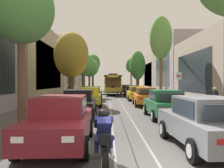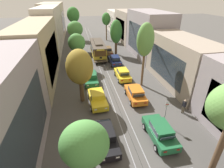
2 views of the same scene
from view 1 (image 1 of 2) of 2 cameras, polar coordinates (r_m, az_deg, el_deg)
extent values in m
plane|color=#4C4947|center=(31.55, 0.40, -3.20)|extent=(162.54, 162.54, 0.00)
cube|color=gray|center=(36.04, -0.60, -2.73)|extent=(0.08, 73.02, 0.01)
cube|color=gray|center=(36.06, 1.08, -2.73)|extent=(0.08, 73.02, 0.01)
cube|color=black|center=(36.04, 0.24, -2.73)|extent=(0.03, 73.02, 0.01)
cube|color=tan|center=(29.30, -18.50, 4.64)|extent=(4.01, 15.95, 8.33)
cube|color=#2D3842|center=(28.74, -14.72, 3.90)|extent=(0.04, 11.38, 5.00)
cube|color=beige|center=(45.07, -12.25, 3.85)|extent=(4.06, 15.95, 9.37)
cube|color=#2D3842|center=(44.69, -9.72, 3.29)|extent=(0.04, 11.38, 5.62)
cube|color=#BCAD93|center=(61.21, -10.14, 2.99)|extent=(5.99, 15.95, 9.43)
cube|color=#2D3842|center=(60.79, -7.36, 2.57)|extent=(0.04, 11.38, 5.66)
cube|color=gray|center=(25.35, 23.99, 3.28)|extent=(4.80, 12.70, 6.57)
cube|color=#2D3842|center=(24.44, 18.91, 2.63)|extent=(0.04, 9.10, 3.94)
cube|color=gray|center=(37.71, 16.19, 4.06)|extent=(5.59, 12.70, 8.78)
cube|color=#2D3842|center=(36.97, 12.06, 3.46)|extent=(0.04, 9.10, 5.27)
cube|color=gray|center=(50.09, 11.00, 2.65)|extent=(4.11, 12.70, 7.86)
cube|color=#2D3842|center=(49.70, 8.70, 2.22)|extent=(0.04, 9.10, 4.71)
cube|color=beige|center=(62.99, 9.27, 1.77)|extent=(5.70, 12.70, 6.89)
cube|color=#2D3842|center=(62.54, 6.71, 1.47)|extent=(0.04, 9.10, 4.13)
cube|color=maroon|center=(7.65, -12.54, -9.92)|extent=(1.92, 4.35, 0.66)
cube|color=maroon|center=(7.71, -12.36, -5.11)|extent=(1.53, 2.11, 0.60)
cube|color=#2D3842|center=(6.90, -13.55, -5.94)|extent=(1.34, 0.26, 0.47)
cube|color=#2D3842|center=(8.88, -11.05, -4.50)|extent=(1.30, 0.23, 0.45)
cube|color=#2D3842|center=(7.62, -6.79, -5.17)|extent=(0.08, 1.81, 0.47)
cube|color=#2D3842|center=(7.87, -17.75, -5.01)|extent=(0.08, 1.81, 0.47)
cube|color=white|center=(5.46, -10.67, -13.10)|extent=(0.28, 0.05, 0.14)
cube|color=#B21414|center=(9.69, -7.02, -7.12)|extent=(0.28, 0.05, 0.12)
cube|color=white|center=(5.72, -22.08, -12.49)|extent=(0.28, 0.05, 0.14)
cube|color=#B21414|center=(9.84, -13.57, -7.01)|extent=(0.28, 0.05, 0.12)
cylinder|color=black|center=(6.33, -6.58, -15.19)|extent=(0.22, 0.65, 0.64)
cylinder|color=silver|center=(6.32, -5.54, -15.21)|extent=(0.03, 0.35, 0.35)
cylinder|color=black|center=(6.69, -22.30, -14.37)|extent=(0.22, 0.65, 0.64)
cylinder|color=silver|center=(6.72, -23.21, -14.29)|extent=(0.03, 0.35, 0.35)
cylinder|color=black|center=(8.92, -5.35, -10.57)|extent=(0.22, 0.65, 0.64)
cylinder|color=silver|center=(8.92, -4.63, -10.57)|extent=(0.03, 0.35, 0.35)
cylinder|color=black|center=(9.18, -16.57, -10.28)|extent=(0.22, 0.65, 0.64)
cylinder|color=silver|center=(9.20, -17.25, -10.25)|extent=(0.03, 0.35, 0.35)
cube|color=black|center=(13.63, -8.04, -5.33)|extent=(1.88, 4.33, 0.66)
cube|color=black|center=(13.73, -7.98, -2.65)|extent=(1.51, 2.09, 0.60)
cube|color=#2D3842|center=(12.90, -8.37, -2.94)|extent=(1.34, 0.25, 0.47)
cube|color=#2D3842|center=(14.91, -7.50, -2.48)|extent=(1.30, 0.22, 0.45)
cube|color=#2D3842|center=(13.67, -4.86, -2.66)|extent=(0.06, 1.81, 0.47)
cube|color=#2D3842|center=(13.83, -11.06, -2.63)|extent=(0.06, 1.81, 0.47)
cube|color=white|center=(11.43, -6.40, -5.95)|extent=(0.28, 0.05, 0.14)
cube|color=#B21414|center=(15.72, -5.17, -4.19)|extent=(0.28, 0.05, 0.12)
cube|color=white|center=(11.57, -11.95, -5.88)|extent=(0.28, 0.05, 0.14)
cube|color=#B21414|center=(15.82, -9.22, -4.16)|extent=(0.28, 0.05, 0.12)
cylinder|color=black|center=(12.28, -4.59, -7.52)|extent=(0.21, 0.64, 0.64)
cylinder|color=silver|center=(12.28, -4.07, -7.52)|extent=(0.03, 0.35, 0.35)
cylinder|color=black|center=(12.49, -12.75, -7.40)|extent=(0.21, 0.64, 0.64)
cylinder|color=silver|center=(12.51, -13.25, -7.38)|extent=(0.03, 0.35, 0.35)
cylinder|color=black|center=(14.93, -4.11, -6.09)|extent=(0.21, 0.64, 0.64)
cylinder|color=silver|center=(14.92, -3.69, -6.10)|extent=(0.03, 0.35, 0.35)
cylinder|color=black|center=(15.10, -10.84, -6.03)|extent=(0.21, 0.64, 0.64)
cylinder|color=silver|center=(15.11, -11.25, -6.02)|extent=(0.03, 0.35, 0.35)
cube|color=gold|center=(19.88, -5.36, -3.50)|extent=(1.97, 4.37, 0.66)
cube|color=gold|center=(20.00, -5.35, -1.66)|extent=(1.56, 2.12, 0.60)
cube|color=#2D3842|center=(19.16, -5.44, -1.82)|extent=(1.34, 0.27, 0.47)
cube|color=#2D3842|center=(21.18, -5.23, -1.60)|extent=(1.30, 0.25, 0.45)
cube|color=#2D3842|center=(19.98, -3.21, -1.66)|extent=(0.10, 1.81, 0.47)
cube|color=#2D3842|center=(20.04, -7.49, -1.66)|extent=(0.10, 1.81, 0.47)
cube|color=white|center=(17.71, -3.82, -3.66)|extent=(0.28, 0.05, 0.14)
cube|color=#B21414|center=(22.02, -3.70, -2.85)|extent=(0.28, 0.05, 0.12)
cube|color=white|center=(17.75, -7.44, -3.66)|extent=(0.28, 0.05, 0.14)
cube|color=#B21414|center=(22.05, -6.60, -2.85)|extent=(0.28, 0.05, 0.12)
cylinder|color=black|center=(18.56, -2.80, -4.80)|extent=(0.23, 0.65, 0.64)
cylinder|color=silver|center=(18.57, -2.46, -4.80)|extent=(0.03, 0.35, 0.35)
cylinder|color=black|center=(18.64, -8.24, -4.78)|extent=(0.23, 0.65, 0.64)
cylinder|color=silver|center=(18.65, -8.57, -4.78)|extent=(0.03, 0.35, 0.35)
cylinder|color=black|center=(21.22, -2.84, -4.14)|extent=(0.23, 0.65, 0.64)
cylinder|color=silver|center=(21.22, -2.55, -4.14)|extent=(0.03, 0.35, 0.35)
cylinder|color=black|center=(21.28, -7.60, -4.13)|extent=(0.23, 0.65, 0.64)
cylinder|color=silver|center=(21.29, -7.90, -4.12)|extent=(0.03, 0.35, 0.35)
cube|color=#1E6038|center=(25.44, -4.87, -2.62)|extent=(1.97, 4.37, 0.66)
cube|color=#1E6038|center=(25.56, -4.84, -1.20)|extent=(1.56, 2.12, 0.60)
cube|color=#2D3842|center=(24.73, -5.05, -1.30)|extent=(1.34, 0.27, 0.47)
cube|color=#2D3842|center=(26.73, -4.56, -1.16)|extent=(1.30, 0.25, 0.45)
cube|color=#2D3842|center=(25.49, -3.16, -1.20)|extent=(0.10, 1.81, 0.47)
cube|color=#2D3842|center=(25.65, -6.50, -1.19)|extent=(0.10, 1.81, 0.47)
cube|color=white|center=(23.23, -4.08, -2.68)|extent=(0.28, 0.05, 0.14)
cube|color=#B21414|center=(27.53, -3.23, -2.18)|extent=(0.28, 0.05, 0.12)
cube|color=white|center=(23.36, -6.81, -2.66)|extent=(0.28, 0.05, 0.14)
cube|color=#B21414|center=(27.64, -5.54, -2.17)|extent=(0.28, 0.05, 0.12)
cylinder|color=black|center=(24.05, -3.13, -3.59)|extent=(0.22, 0.65, 0.64)
cylinder|color=silver|center=(24.04, -2.87, -3.59)|extent=(0.03, 0.35, 0.35)
cylinder|color=black|center=(24.25, -7.28, -3.56)|extent=(0.22, 0.65, 0.64)
cylinder|color=silver|center=(24.27, -7.54, -3.56)|extent=(0.03, 0.35, 0.35)
cylinder|color=black|center=(26.70, -2.68, -3.18)|extent=(0.22, 0.65, 0.64)
cylinder|color=silver|center=(26.69, -2.44, -3.19)|extent=(0.03, 0.35, 0.35)
cylinder|color=black|center=(26.88, -6.43, -3.16)|extent=(0.22, 0.65, 0.64)
cylinder|color=silver|center=(26.90, -6.66, -3.16)|extent=(0.03, 0.35, 0.35)
cube|color=slate|center=(7.83, 21.50, -9.70)|extent=(1.95, 4.36, 0.66)
cube|color=slate|center=(7.61, 21.99, -5.21)|extent=(1.55, 2.12, 0.60)
cube|color=#2D3842|center=(8.38, 19.56, -4.82)|extent=(1.34, 0.27, 0.47)
cube|color=#2D3842|center=(7.33, 16.65, -5.41)|extent=(0.10, 1.81, 0.47)
cube|color=white|center=(9.63, 13.07, -7.17)|extent=(0.28, 0.05, 0.14)
cube|color=#B21414|center=(5.67, 25.51, -12.62)|extent=(0.28, 0.05, 0.12)
cube|color=white|center=(10.00, 19.27, -6.91)|extent=(0.28, 0.05, 0.14)
cylinder|color=black|center=(8.83, 12.53, -10.69)|extent=(0.22, 0.65, 0.64)
cylinder|color=silver|center=(8.80, 11.82, -10.73)|extent=(0.03, 0.35, 0.35)
cylinder|color=black|center=(9.45, 23.03, -9.99)|extent=(0.22, 0.65, 0.64)
cylinder|color=silver|center=(9.49, 23.64, -9.93)|extent=(0.03, 0.35, 0.35)
cylinder|color=black|center=(6.37, 19.17, -15.12)|extent=(0.22, 0.65, 0.64)
cylinder|color=silver|center=(6.33, 18.22, -15.22)|extent=(0.03, 0.35, 0.35)
cube|color=#1E6038|center=(13.66, 12.72, -5.32)|extent=(1.80, 4.30, 0.66)
cube|color=#1E6038|center=(13.47, 12.87, -2.72)|extent=(1.48, 2.07, 0.60)
cube|color=#2D3842|center=(14.28, 12.07, -2.62)|extent=(1.33, 0.22, 0.47)
cube|color=#2D3842|center=(12.32, 14.18, -3.11)|extent=(1.30, 0.20, 0.45)
cube|color=#2D3842|center=(13.31, 9.74, -2.75)|extent=(0.03, 1.81, 0.47)
cube|color=#2D3842|center=(13.66, 15.92, -2.68)|extent=(0.03, 1.81, 0.47)
cube|color=white|center=(15.65, 8.86, -4.22)|extent=(0.28, 0.04, 0.14)
cube|color=#B21414|center=(11.43, 12.54, -5.96)|extent=(0.28, 0.04, 0.12)
cube|color=white|center=(15.87, 12.85, -4.15)|extent=(0.28, 0.04, 0.14)
cube|color=#B21414|center=(11.74, 17.87, -5.80)|extent=(0.28, 0.04, 0.12)
cylinder|color=black|center=(14.83, 8.17, -6.14)|extent=(0.20, 0.64, 0.64)
cylinder|color=silver|center=(14.81, 7.75, -6.15)|extent=(0.02, 0.35, 0.35)
cylinder|color=black|center=(15.20, 14.77, -5.99)|extent=(0.20, 0.64, 0.64)
cylinder|color=silver|center=(15.23, 15.17, -5.98)|extent=(0.02, 0.35, 0.35)
cylinder|color=black|center=(12.22, 10.14, -7.57)|extent=(0.20, 0.64, 0.64)
cylinder|color=silver|center=(12.20, 9.63, -7.58)|extent=(0.02, 0.35, 0.35)
cylinder|color=black|center=(12.67, 18.04, -7.29)|extent=(0.20, 0.64, 0.64)
cylinder|color=silver|center=(12.71, 18.52, -7.27)|extent=(0.02, 0.35, 0.35)
cube|color=orange|center=(20.23, 8.09, -3.43)|extent=(1.96, 4.36, 0.66)
cube|color=orange|center=(20.04, 8.14, -1.66)|extent=(1.55, 2.12, 0.60)
cube|color=#2D3842|center=(20.88, 7.86, -1.63)|extent=(1.34, 0.27, 0.47)
cube|color=#2D3842|center=(18.87, 8.57, -1.86)|extent=(1.30, 0.24, 0.45)
cube|color=#2D3842|center=(19.97, 6.01, -1.67)|extent=(0.10, 1.81, 0.47)
cube|color=#2D3842|center=(20.15, 10.25, -1.65)|extent=(0.10, 1.81, 0.47)
cube|color=white|center=(22.31, 6.00, -2.81)|extent=(0.28, 0.05, 0.14)
cube|color=#B21414|center=(18.02, 7.15, -3.59)|extent=(0.28, 0.05, 0.12)
cube|color=white|center=(22.43, 8.84, -2.79)|extent=(0.28, 0.05, 0.14)
cube|color=#B21414|center=(18.16, 10.66, -3.57)|extent=(0.28, 0.05, 0.12)
cylinder|color=black|center=(21.49, 5.32, -4.08)|extent=(0.22, 0.65, 0.64)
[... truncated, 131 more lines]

